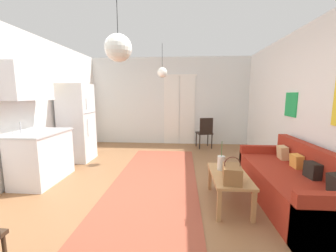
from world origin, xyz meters
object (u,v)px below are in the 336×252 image
(coffee_table, at_px, (229,178))
(pendant_lamp_near, at_px, (118,48))
(bamboo_vase, at_px, (221,163))
(handbag, at_px, (232,174))
(pendant_lamp_far, at_px, (162,72))
(refrigerator, at_px, (77,123))
(accent_chair, at_px, (205,131))
(couch, at_px, (293,184))

(coffee_table, height_order, pendant_lamp_near, pendant_lamp_near)
(bamboo_vase, bearing_deg, pendant_lamp_near, -153.01)
(handbag, height_order, pendant_lamp_far, pendant_lamp_far)
(coffee_table, relative_size, refrigerator, 0.54)
(accent_chair, xyz_separation_m, pendant_lamp_far, (-1.11, -1.14, 1.54))
(coffee_table, bearing_deg, bamboo_vase, 119.38)
(coffee_table, height_order, accent_chair, accent_chair)
(pendant_lamp_far, bearing_deg, accent_chair, 45.84)
(handbag, xyz_separation_m, pendant_lamp_far, (-1.10, 2.28, 1.49))
(bamboo_vase, height_order, accent_chair, accent_chair)
(coffee_table, bearing_deg, handbag, -96.04)
(accent_chair, height_order, pendant_lamp_near, pendant_lamp_near)
(bamboo_vase, relative_size, handbag, 1.23)
(coffee_table, distance_m, bamboo_vase, 0.24)
(handbag, bearing_deg, accent_chair, 89.81)
(accent_chair, bearing_deg, handbag, 76.88)
(coffee_table, xyz_separation_m, bamboo_vase, (-0.09, 0.15, 0.17))
(refrigerator, distance_m, pendant_lamp_near, 3.11)
(coffee_table, xyz_separation_m, accent_chair, (-0.02, 3.15, 0.12))
(pendant_lamp_far, bearing_deg, couch, -42.87)
(coffee_table, relative_size, bamboo_vase, 2.23)
(pendant_lamp_near, bearing_deg, coffee_table, 20.01)
(refrigerator, relative_size, pendant_lamp_near, 2.28)
(couch, relative_size, coffee_table, 2.12)
(refrigerator, distance_m, pendant_lamp_far, 2.29)
(handbag, bearing_deg, pendant_lamp_near, -170.51)
(coffee_table, distance_m, handbag, 0.32)
(pendant_lamp_near, bearing_deg, accent_chair, 69.68)
(bamboo_vase, relative_size, pendant_lamp_far, 0.57)
(handbag, relative_size, pendant_lamp_far, 0.46)
(coffee_table, height_order, handbag, handbag)
(pendant_lamp_near, bearing_deg, bamboo_vase, 26.99)
(refrigerator, height_order, pendant_lamp_near, pendant_lamp_near)
(couch, xyz_separation_m, coffee_table, (-0.92, -0.10, 0.10))
(coffee_table, distance_m, accent_chair, 3.15)
(couch, bearing_deg, refrigerator, 156.99)
(coffee_table, relative_size, accent_chair, 1.07)
(coffee_table, height_order, refrigerator, refrigerator)
(handbag, distance_m, pendant_lamp_near, 2.02)
(handbag, relative_size, pendant_lamp_near, 0.45)
(coffee_table, distance_m, refrigerator, 3.63)
(accent_chair, bearing_deg, refrigerator, 10.55)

